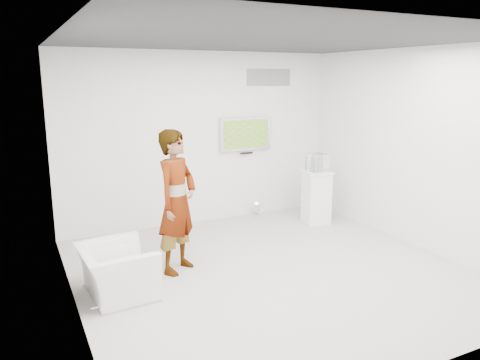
{
  "coord_description": "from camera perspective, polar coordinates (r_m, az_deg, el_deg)",
  "views": [
    {
      "loc": [
        -3.01,
        -5.11,
        2.56
      ],
      "look_at": [
        -0.18,
        0.6,
        1.15
      ],
      "focal_mm": 35.0,
      "sensor_mm": 36.0,
      "label": 1
    }
  ],
  "objects": [
    {
      "name": "person",
      "position": [
        6.21,
        -7.7,
        -2.65
      ],
      "size": [
        0.83,
        0.79,
        1.91
      ],
      "primitive_type": "imported",
      "rotation": [
        0.0,
        0.0,
        0.66
      ],
      "color": "white",
      "rests_on": "room"
    },
    {
      "name": "vitrine",
      "position": [
        8.31,
        9.43,
        2.12
      ],
      "size": [
        0.31,
        0.31,
        0.3
      ],
      "primitive_type": "cube",
      "rotation": [
        0.0,
        0.0,
        0.02
      ],
      "color": "white",
      "rests_on": "pedestal"
    },
    {
      "name": "floor_uplight",
      "position": [
        8.82,
        2.04,
        -3.58
      ],
      "size": [
        0.21,
        0.21,
        0.25
      ],
      "primitive_type": "cylinder",
      "rotation": [
        0.0,
        0.0,
        -0.41
      ],
      "color": "silver",
      "rests_on": "room"
    },
    {
      "name": "logo_decal",
      "position": [
        8.76,
        3.54,
        12.35
      ],
      "size": [
        0.9,
        0.02,
        0.3
      ],
      "primitive_type": "cube",
      "color": "slate",
      "rests_on": "room"
    },
    {
      "name": "tv",
      "position": [
        8.54,
        0.66,
        5.65
      ],
      "size": [
        1.0,
        0.08,
        0.6
      ],
      "primitive_type": "cube",
      "color": "silver",
      "rests_on": "room"
    },
    {
      "name": "armchair",
      "position": [
        5.86,
        -14.8,
        -10.67
      ],
      "size": [
        0.87,
        0.98,
        0.61
      ],
      "primitive_type": "imported",
      "rotation": [
        0.0,
        0.0,
        1.64
      ],
      "color": "white",
      "rests_on": "room"
    },
    {
      "name": "console",
      "position": [
        8.31,
        9.42,
        1.9
      ],
      "size": [
        0.1,
        0.18,
        0.24
      ],
      "primitive_type": "cube",
      "rotation": [
        0.0,
        0.0,
        -0.27
      ],
      "color": "white",
      "rests_on": "pedestal"
    },
    {
      "name": "room",
      "position": [
        6.02,
        4.05,
        2.27
      ],
      "size": [
        5.01,
        5.01,
        3.0
      ],
      "color": "#BAB2AA",
      "rests_on": "ground"
    },
    {
      "name": "pedestal",
      "position": [
        8.44,
        9.28,
        -2.05
      ],
      "size": [
        0.53,
        0.53,
        0.94
      ],
      "primitive_type": "cube",
      "rotation": [
        0.0,
        0.0,
        -0.18
      ],
      "color": "white",
      "rests_on": "room"
    },
    {
      "name": "wii_remote",
      "position": [
        6.34,
        -7.79,
        4.72
      ],
      "size": [
        0.1,
        0.16,
        0.04
      ],
      "primitive_type": "cube",
      "rotation": [
        0.0,
        0.0,
        0.45
      ],
      "color": "white",
      "rests_on": "person"
    }
  ]
}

